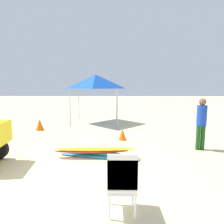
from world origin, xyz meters
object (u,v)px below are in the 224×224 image
at_px(surfboard_pile, 95,152).
at_px(lifeguard_near_center, 201,120).
at_px(traffic_cone_far, 40,125).
at_px(stacked_plastic_chairs, 122,179).
at_px(popup_canopy, 96,82).
at_px(traffic_cone_near, 122,134).

bearing_deg(surfboard_pile, lifeguard_near_center, 12.02).
bearing_deg(lifeguard_near_center, traffic_cone_far, 156.70).
height_order(stacked_plastic_chairs, lifeguard_near_center, lifeguard_near_center).
height_order(lifeguard_near_center, popup_canopy, popup_canopy).
bearing_deg(stacked_plastic_chairs, lifeguard_near_center, 50.21).
bearing_deg(surfboard_pile, traffic_cone_near, 64.29).
bearing_deg(popup_canopy, surfboard_pile, -84.99).
relative_size(stacked_plastic_chairs, traffic_cone_far, 1.96).
bearing_deg(traffic_cone_near, stacked_plastic_chairs, -92.57).
distance_m(surfboard_pile, popup_canopy, 6.04).
relative_size(lifeguard_near_center, traffic_cone_near, 3.85).
bearing_deg(lifeguard_near_center, traffic_cone_near, 155.60).
xyz_separation_m(surfboard_pile, traffic_cone_near, (0.93, 1.94, 0.07)).
relative_size(surfboard_pile, traffic_cone_near, 5.76).
height_order(surfboard_pile, lifeguard_near_center, lifeguard_near_center).
distance_m(stacked_plastic_chairs, lifeguard_near_center, 4.41).
bearing_deg(popup_canopy, traffic_cone_far, -143.48).
bearing_deg(popup_canopy, lifeguard_near_center, -50.02).
xyz_separation_m(surfboard_pile, traffic_cone_far, (-3.11, 3.62, 0.13)).
bearing_deg(popup_canopy, stacked_plastic_chairs, -81.55).
height_order(stacked_plastic_chairs, popup_canopy, popup_canopy).
bearing_deg(stacked_plastic_chairs, traffic_cone_far, 121.58).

